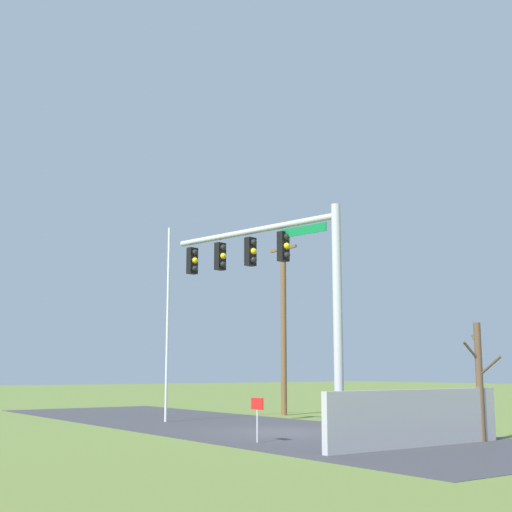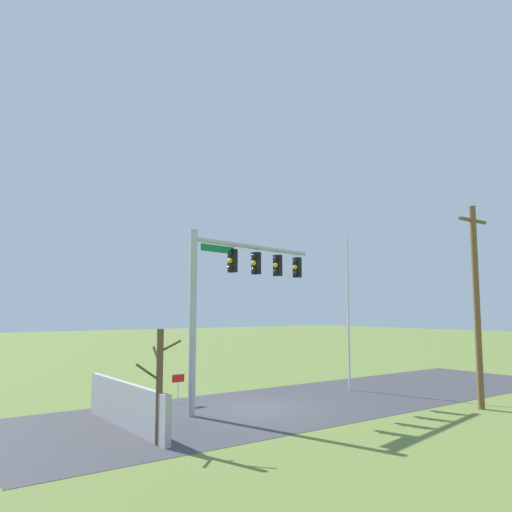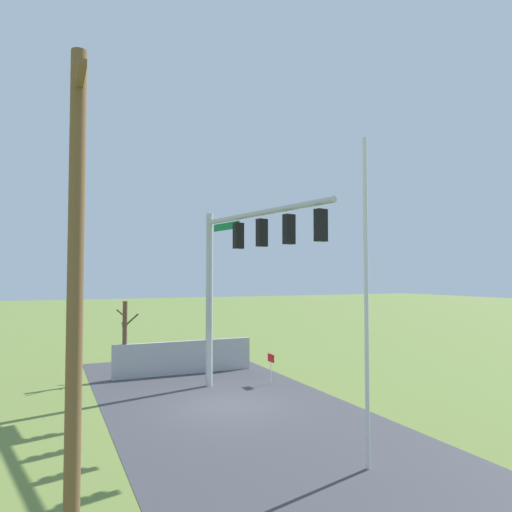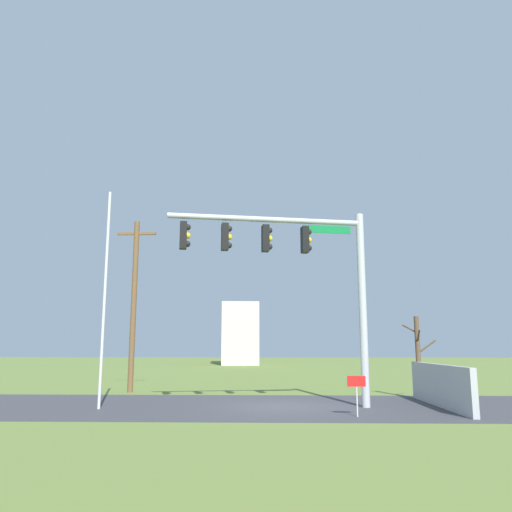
# 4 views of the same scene
# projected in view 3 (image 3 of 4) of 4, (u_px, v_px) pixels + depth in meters

# --- Properties ---
(ground_plane) EXTENTS (160.00, 160.00, 0.00)m
(ground_plane) POSITION_uv_depth(u_px,v_px,m) (227.00, 406.00, 15.91)
(ground_plane) COLOR olive
(road_surface) EXTENTS (28.00, 8.00, 0.01)m
(road_surface) POSITION_uv_depth(u_px,v_px,m) (281.00, 444.00, 12.27)
(road_surface) COLOR #3D3D42
(road_surface) RESTS_ON ground_plane
(sidewalk_corner) EXTENTS (6.00, 6.00, 0.01)m
(sidewalk_corner) POSITION_uv_depth(u_px,v_px,m) (201.00, 381.00, 19.65)
(sidewalk_corner) COLOR #B7B5AD
(sidewalk_corner) RESTS_ON ground_plane
(retaining_fence) EXTENTS (0.20, 6.35, 1.48)m
(retaining_fence) POSITION_uv_depth(u_px,v_px,m) (184.00, 357.00, 21.09)
(retaining_fence) COLOR #A8A8AD
(retaining_fence) RESTS_ON ground_plane
(signal_mast) EXTENTS (7.08, 1.66, 6.97)m
(signal_mast) POSITION_uv_depth(u_px,v_px,m) (241.00, 259.00, 17.11)
(signal_mast) COLOR #B2B5BA
(signal_mast) RESTS_ON ground_plane
(flagpole) EXTENTS (0.10, 0.10, 7.69)m
(flagpole) POSITION_uv_depth(u_px,v_px,m) (366.00, 301.00, 10.83)
(flagpole) COLOR silver
(flagpole) RESTS_ON ground_plane
(utility_pole) EXTENTS (1.90, 0.26, 8.17)m
(utility_pole) POSITION_uv_depth(u_px,v_px,m) (75.00, 286.00, 7.59)
(utility_pole) COLOR brown
(utility_pole) RESTS_ON ground_plane
(bare_tree) EXTENTS (1.27, 1.02, 3.34)m
(bare_tree) POSITION_uv_depth(u_px,v_px,m) (125.00, 338.00, 20.10)
(bare_tree) COLOR brown
(bare_tree) RESTS_ON ground_plane
(open_sign) EXTENTS (0.56, 0.04, 1.22)m
(open_sign) POSITION_uv_depth(u_px,v_px,m) (271.00, 362.00, 19.13)
(open_sign) COLOR silver
(open_sign) RESTS_ON ground_plane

